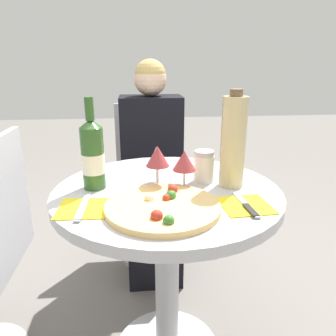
{
  "coord_description": "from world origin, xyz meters",
  "views": [
    {
      "loc": [
        -0.1,
        -1.08,
        1.18
      ],
      "look_at": [
        -0.0,
        -0.07,
        0.85
      ],
      "focal_mm": 35.0,
      "sensor_mm": 36.0,
      "label": 1
    }
  ],
  "objects_px": {
    "chair_behind_diner": "(151,184)",
    "tall_carafe": "(233,142)",
    "seated_diner": "(153,182)",
    "dining_table": "(167,233)",
    "wine_bottle": "(93,155)",
    "pizza_large": "(163,207)"
  },
  "relations": [
    {
      "from": "dining_table",
      "to": "wine_bottle",
      "type": "relative_size",
      "value": 2.52
    },
    {
      "from": "chair_behind_diner",
      "to": "seated_diner",
      "type": "bearing_deg",
      "value": 90.0
    },
    {
      "from": "dining_table",
      "to": "seated_diner",
      "type": "relative_size",
      "value": 0.68
    },
    {
      "from": "chair_behind_diner",
      "to": "wine_bottle",
      "type": "distance_m",
      "value": 0.9
    },
    {
      "from": "chair_behind_diner",
      "to": "wine_bottle",
      "type": "relative_size",
      "value": 2.92
    },
    {
      "from": "chair_behind_diner",
      "to": "tall_carafe",
      "type": "bearing_deg",
      "value": 107.56
    },
    {
      "from": "wine_bottle",
      "to": "dining_table",
      "type": "bearing_deg",
      "value": -7.8
    },
    {
      "from": "tall_carafe",
      "to": "dining_table",
      "type": "bearing_deg",
      "value": -178.33
    },
    {
      "from": "chair_behind_diner",
      "to": "pizza_large",
      "type": "distance_m",
      "value": 1.02
    },
    {
      "from": "chair_behind_diner",
      "to": "wine_bottle",
      "type": "height_order",
      "value": "wine_bottle"
    },
    {
      "from": "pizza_large",
      "to": "tall_carafe",
      "type": "relative_size",
      "value": 1.03
    },
    {
      "from": "seated_diner",
      "to": "pizza_large",
      "type": "height_order",
      "value": "seated_diner"
    },
    {
      "from": "dining_table",
      "to": "seated_diner",
      "type": "distance_m",
      "value": 0.65
    },
    {
      "from": "chair_behind_diner",
      "to": "seated_diner",
      "type": "relative_size",
      "value": 0.79
    },
    {
      "from": "pizza_large",
      "to": "wine_bottle",
      "type": "xyz_separation_m",
      "value": [
        -0.23,
        0.21,
        0.11
      ]
    },
    {
      "from": "dining_table",
      "to": "tall_carafe",
      "type": "bearing_deg",
      "value": 1.67
    },
    {
      "from": "wine_bottle",
      "to": "tall_carafe",
      "type": "height_order",
      "value": "tall_carafe"
    },
    {
      "from": "pizza_large",
      "to": "tall_carafe",
      "type": "distance_m",
      "value": 0.35
    },
    {
      "from": "chair_behind_diner",
      "to": "pizza_large",
      "type": "relative_size",
      "value": 2.65
    },
    {
      "from": "dining_table",
      "to": "seated_diner",
      "type": "height_order",
      "value": "seated_diner"
    },
    {
      "from": "seated_diner",
      "to": "dining_table",
      "type": "bearing_deg",
      "value": 91.57
    },
    {
      "from": "seated_diner",
      "to": "wine_bottle",
      "type": "xyz_separation_m",
      "value": [
        -0.24,
        -0.61,
        0.34
      ]
    }
  ]
}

